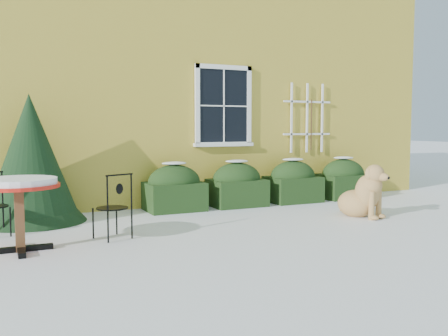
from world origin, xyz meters
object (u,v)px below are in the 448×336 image
bistro_table (19,191)px  patio_chair_near (114,206)px  dog (364,195)px  evergreen_shrub (31,171)px

bistro_table → patio_chair_near: size_ratio=1.08×
dog → patio_chair_near: bearing=161.5°
evergreen_shrub → dog: bearing=-20.4°
evergreen_shrub → patio_chair_near: 2.07m
bistro_table → patio_chair_near: bistro_table is taller
evergreen_shrub → bistro_table: (-0.28, -2.02, -0.07)m
bistro_table → dog: (5.50, 0.08, -0.39)m
evergreen_shrub → patio_chair_near: size_ratio=2.28×
patio_chair_near → dog: (4.28, -0.14, -0.08)m
patio_chair_near → dog: bearing=158.0°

